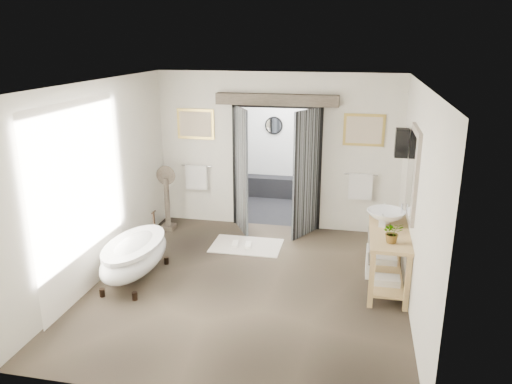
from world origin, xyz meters
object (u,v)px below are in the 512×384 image
(clawfoot_tub, at_px, (135,255))
(vanity, at_px, (386,252))
(basin, at_px, (386,217))
(rug, at_px, (247,246))

(clawfoot_tub, relative_size, vanity, 1.04)
(vanity, distance_m, basin, 0.52)
(rug, bearing_deg, basin, -16.16)
(basin, bearing_deg, vanity, -101.26)
(basin, bearing_deg, rug, 148.29)
(vanity, xyz_separation_m, rug, (-2.29, 0.94, -0.50))
(clawfoot_tub, distance_m, vanity, 3.68)
(vanity, bearing_deg, rug, 157.71)
(rug, height_order, basin, basin)
(clawfoot_tub, bearing_deg, rug, 49.07)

